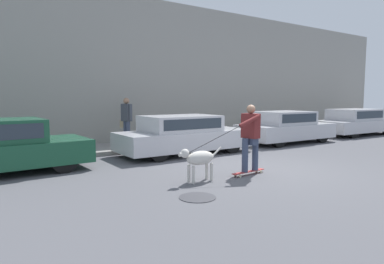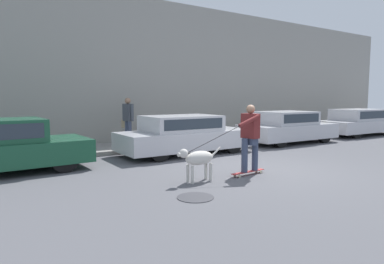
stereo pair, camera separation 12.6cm
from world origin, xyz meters
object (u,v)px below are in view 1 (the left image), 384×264
at_px(parked_car_2, 285,127).
at_px(parked_car_3, 356,122).
at_px(parked_car_1, 184,135).
at_px(dog, 199,159).
at_px(pedestrian_with_bag, 126,119).
at_px(fire_hydrant, 307,129).
at_px(skateboarder, 250,135).

xyz_separation_m(parked_car_2, parked_car_3, (5.12, 0.00, -0.00)).
bearing_deg(parked_car_2, parked_car_1, -178.48).
height_order(parked_car_3, dog, parked_car_3).
bearing_deg(pedestrian_with_bag, fire_hydrant, -19.19).
height_order(parked_car_1, parked_car_3, parked_car_3).
bearing_deg(pedestrian_with_bag, dog, -106.67).
bearing_deg(dog, fire_hydrant, -157.98).
bearing_deg(parked_car_1, pedestrian_with_bag, 116.47).
distance_m(dog, pedestrian_with_bag, 5.54).
distance_m(pedestrian_with_bag, fire_hydrant, 8.51).
bearing_deg(parked_car_2, pedestrian_with_bag, 161.66).
relative_size(parked_car_1, parked_car_3, 0.96).
relative_size(parked_car_1, fire_hydrant, 5.97).
bearing_deg(dog, pedestrian_with_bag, -99.23).
bearing_deg(dog, parked_car_3, -166.54).
distance_m(parked_car_1, parked_car_2, 4.92).
bearing_deg(parked_car_2, skateboarder, -145.29).
height_order(parked_car_2, pedestrian_with_bag, pedestrian_with_bag).
bearing_deg(parked_car_2, fire_hydrant, 19.26).
distance_m(dog, fire_hydrant, 9.91).
relative_size(parked_car_2, parked_car_3, 0.89).
relative_size(parked_car_3, dog, 3.93).
bearing_deg(parked_car_2, dog, -151.97).
xyz_separation_m(parked_car_3, skateboarder, (-10.34, -3.42, 0.32)).
bearing_deg(fire_hydrant, parked_car_1, -174.02).
xyz_separation_m(parked_car_2, pedestrian_with_bag, (-5.98, 2.16, 0.45)).
relative_size(parked_car_3, skateboarder, 2.03).
distance_m(parked_car_2, pedestrian_with_bag, 6.37).
height_order(parked_car_3, skateboarder, skateboarder).
bearing_deg(parked_car_3, pedestrian_with_bag, 171.10).
height_order(parked_car_2, dog, parked_car_2).
xyz_separation_m(dog, skateboarder, (1.42, -0.10, 0.44)).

